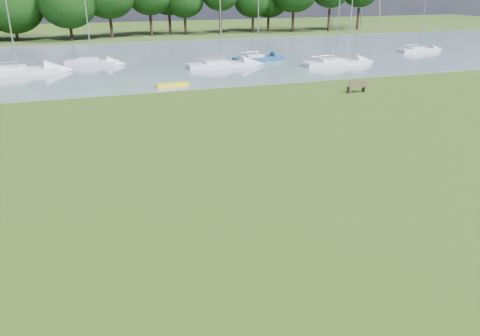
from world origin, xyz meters
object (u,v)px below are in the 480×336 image
object	(u,v)px
kayak	(172,85)
sailboat_6	(335,61)
riverbank_bench	(357,87)
sailboat_5	(220,63)
sailboat_0	(419,49)
sailboat_3	(91,61)
sailboat_2	(257,57)
sailboat_1	(16,69)

from	to	relation	value
kayak	sailboat_6	xyz separation A→B (m)	(20.37, 5.77, 0.34)
riverbank_bench	sailboat_6	bearing A→B (deg)	69.75
riverbank_bench	sailboat_5	size ratio (longest dim) A/B	0.19
sailboat_0	sailboat_3	bearing A→B (deg)	175.41
sailboat_2	sailboat_6	bearing A→B (deg)	-44.66
riverbank_bench	kayak	xyz separation A→B (m)	(-14.73, 7.86, -0.33)
sailboat_2	sailboat_5	size ratio (longest dim) A/B	0.96
sailboat_1	riverbank_bench	bearing A→B (deg)	-32.66
kayak	sailboat_2	xyz separation A→B (m)	(13.06, 11.90, 0.34)
sailboat_0	sailboat_5	bearing A→B (deg)	-173.85
sailboat_2	sailboat_6	distance (m)	9.53
sailboat_0	sailboat_2	world-z (taller)	sailboat_0
riverbank_bench	sailboat_0	xyz separation A→B (m)	(22.77, 20.18, -0.03)
sailboat_6	sailboat_2	bearing A→B (deg)	138.92
sailboat_0	sailboat_3	distance (m)	44.08
sailboat_2	sailboat_3	size ratio (longest dim) A/B	1.04
sailboat_2	sailboat_0	bearing A→B (deg)	-3.66
sailboat_1	kayak	bearing A→B (deg)	-38.12
kayak	sailboat_2	world-z (taller)	sailboat_2
sailboat_0	sailboat_6	xyz separation A→B (m)	(-17.14, -6.55, 0.03)
sailboat_3	sailboat_5	xyz separation A→B (m)	(13.81, -6.66, -0.02)
sailboat_0	sailboat_5	distance (m)	30.36
sailboat_1	sailboat_6	size ratio (longest dim) A/B	1.15
riverbank_bench	sailboat_0	world-z (taller)	sailboat_0
sailboat_5	sailboat_6	bearing A→B (deg)	-12.76
kayak	riverbank_bench	bearing A→B (deg)	-35.57
sailboat_2	sailboat_5	distance (m)	6.50
kayak	sailboat_0	distance (m)	39.48
sailboat_2	sailboat_1	bearing A→B (deg)	175.76
sailboat_0	sailboat_2	bearing A→B (deg)	-179.53
sailboat_3	sailboat_2	bearing A→B (deg)	13.01
sailboat_3	sailboat_6	size ratio (longest dim) A/B	0.84
sailboat_1	sailboat_2	world-z (taller)	sailboat_1
riverbank_bench	sailboat_0	distance (m)	30.43
riverbank_bench	sailboat_2	size ratio (longest dim) A/B	0.20
riverbank_bench	sailboat_5	world-z (taller)	sailboat_5
kayak	sailboat_6	size ratio (longest dim) A/B	0.30
kayak	sailboat_1	world-z (taller)	sailboat_1
sailboat_1	sailboat_2	distance (m)	27.23
sailboat_0	sailboat_6	size ratio (longest dim) A/B	0.89
sailboat_1	sailboat_6	xyz separation A→B (m)	(34.53, -5.93, -0.05)
sailboat_1	sailboat_3	xyz separation A→B (m)	(7.71, 3.75, -0.05)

